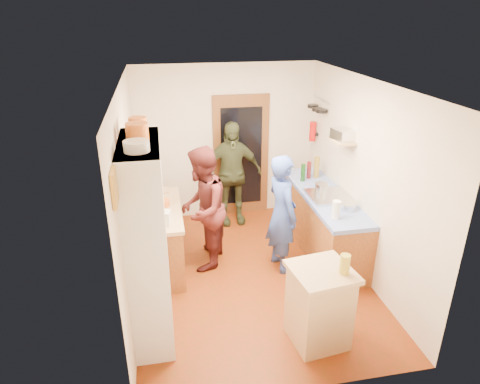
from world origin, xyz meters
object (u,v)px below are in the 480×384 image
object	(u,v)px
person_back	(232,174)
person_left	(205,208)
person_hob	(285,214)
hutch_body	(148,242)
right_counter_base	(322,223)
island_base	(319,308)

from	to	relation	value
person_back	person_left	bearing A→B (deg)	-117.22
person_hob	hutch_body	bearing A→B (deg)	104.94
person_hob	person_left	bearing A→B (deg)	61.37
right_counter_base	person_left	xyz separation A→B (m)	(-1.75, -0.09, 0.45)
person_left	right_counter_base	bearing A→B (deg)	111.19
hutch_body	person_hob	bearing A→B (deg)	26.74
right_counter_base	island_base	world-z (taller)	island_base
island_base	person_back	xyz separation A→B (m)	(-0.42, 3.00, 0.45)
island_base	person_hob	size ratio (longest dim) A/B	0.52
right_counter_base	person_hob	distance (m)	0.91
person_left	person_back	distance (m)	1.34
hutch_body	island_base	xyz separation A→B (m)	(1.75, -0.57, -0.67)
hutch_body	right_counter_base	size ratio (longest dim) A/B	1.00
person_hob	person_back	size ratio (longest dim) A/B	0.95
hutch_body	person_hob	xyz separation A→B (m)	(1.79, 0.90, -0.27)
person_left	person_back	bearing A→B (deg)	172.81
person_hob	person_left	distance (m)	1.09
person_left	person_back	size ratio (longest dim) A/B	0.99
right_counter_base	person_left	size ratio (longest dim) A/B	1.27
hutch_body	person_left	size ratio (longest dim) A/B	1.27
person_back	right_counter_base	bearing A→B (deg)	-45.34
person_hob	person_left	size ratio (longest dim) A/B	0.96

